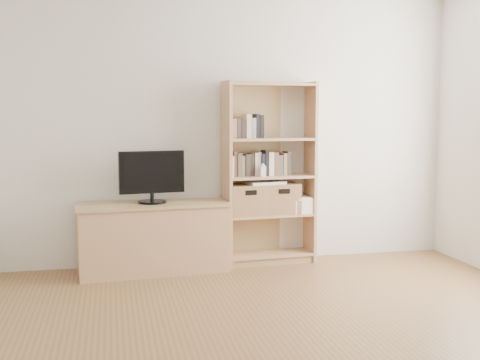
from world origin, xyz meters
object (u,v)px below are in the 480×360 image
object	(u,v)px
baby_monitor	(263,171)
bookshelf	(269,173)
laptop	(264,182)
television	(152,177)
tv_stand	(153,239)
basket_right	(280,198)
basket_left	(246,200)

from	to	relation	value
baby_monitor	bookshelf	bearing A→B (deg)	43.69
bookshelf	laptop	size ratio (longest dim) A/B	4.92
television	laptop	distance (m)	1.07
tv_stand	baby_monitor	xyz separation A→B (m)	(1.03, -0.01, 0.60)
basket_right	baby_monitor	bearing A→B (deg)	-152.80
basket_right	laptop	world-z (taller)	laptop
baby_monitor	laptop	distance (m)	0.15
baby_monitor	basket_right	size ratio (longest dim) A/B	0.29
basket_left	laptop	world-z (taller)	laptop
baby_monitor	basket_left	xyz separation A→B (m)	(-0.14, 0.08, -0.27)
basket_left	bookshelf	bearing A→B (deg)	-0.38
baby_monitor	basket_right	xyz separation A→B (m)	(0.19, 0.11, -0.27)
tv_stand	basket_left	xyz separation A→B (m)	(0.89, 0.07, 0.32)
television	tv_stand	bearing A→B (deg)	0.00
tv_stand	bookshelf	world-z (taller)	bookshelf
tv_stand	laptop	world-z (taller)	laptop
bookshelf	baby_monitor	distance (m)	0.14
tv_stand	baby_monitor	world-z (taller)	baby_monitor
bookshelf	baby_monitor	bearing A→B (deg)	-135.00
baby_monitor	basket_left	bearing A→B (deg)	144.53
bookshelf	basket_right	size ratio (longest dim) A/B	4.98
tv_stand	television	distance (m)	0.56
basket_left	basket_right	bearing A→B (deg)	-1.58
baby_monitor	laptop	bearing A→B (deg)	61.51
tv_stand	baby_monitor	distance (m)	1.19
bookshelf	basket_left	world-z (taller)	bookshelf
bookshelf	television	distance (m)	1.12
basket_left	tv_stand	bearing A→B (deg)	178.67
basket_left	basket_right	world-z (taller)	same
television	baby_monitor	bearing A→B (deg)	-7.84
television	basket_left	distance (m)	0.92
bookshelf	baby_monitor	world-z (taller)	bookshelf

